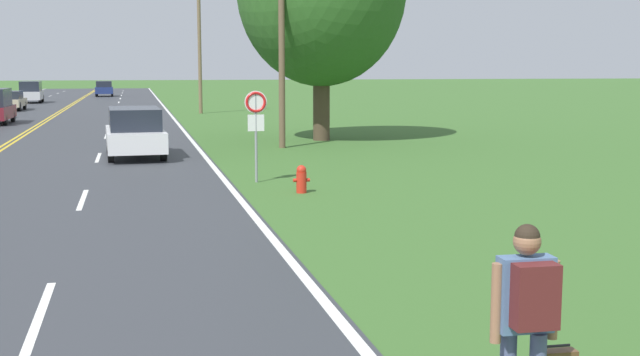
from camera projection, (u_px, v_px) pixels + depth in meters
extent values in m
cube|color=white|center=(40.00, 314.00, 9.97)|extent=(0.12, 3.00, 0.00)
cube|color=white|center=(83.00, 199.00, 18.65)|extent=(0.12, 3.00, 0.00)
cube|color=white|center=(98.00, 158.00, 27.33)|extent=(0.12, 3.00, 0.00)
cube|color=white|center=(106.00, 136.00, 36.01)|extent=(0.12, 3.00, 0.00)
cube|color=white|center=(111.00, 123.00, 44.70)|extent=(0.12, 3.00, 0.00)
cube|color=white|center=(115.00, 114.00, 53.38)|extent=(0.12, 3.00, 0.00)
cube|color=white|center=(117.00, 107.00, 62.06)|extent=(0.12, 3.00, 0.00)
cube|color=white|center=(119.00, 102.00, 70.75)|extent=(0.12, 3.00, 0.00)
cube|color=white|center=(120.00, 99.00, 79.43)|extent=(0.12, 3.00, 0.00)
cube|color=white|center=(121.00, 95.00, 88.11)|extent=(0.12, 3.00, 0.00)
cube|color=white|center=(122.00, 93.00, 96.79)|extent=(0.12, 3.00, 0.00)
cube|color=white|center=(123.00, 91.00, 105.48)|extent=(0.12, 3.00, 0.00)
cube|color=white|center=(15.00, 108.00, 60.39)|extent=(0.12, 3.00, 0.00)
cube|color=white|center=(30.00, 103.00, 69.07)|extent=(0.12, 3.00, 0.00)
cube|color=white|center=(41.00, 99.00, 77.75)|extent=(0.12, 3.00, 0.00)
cube|color=white|center=(50.00, 96.00, 86.43)|extent=(0.12, 3.00, 0.00)
cube|color=white|center=(58.00, 93.00, 95.12)|extent=(0.12, 3.00, 0.00)
cube|color=white|center=(64.00, 91.00, 103.80)|extent=(0.12, 3.00, 0.00)
cube|color=#4C6B93|center=(525.00, 294.00, 6.71)|extent=(0.47, 0.21, 0.64)
sphere|color=#936647|center=(527.00, 242.00, 6.64)|extent=(0.23, 0.23, 0.23)
sphere|color=#2D2319|center=(527.00, 237.00, 6.64)|extent=(0.21, 0.21, 0.21)
cylinder|color=#936647|center=(496.00, 303.00, 6.67)|extent=(0.09, 0.09, 0.68)
cylinder|color=#936647|center=(553.00, 300.00, 6.76)|extent=(0.09, 0.09, 0.68)
cube|color=#561E1E|center=(536.00, 296.00, 6.52)|extent=(0.38, 0.19, 0.54)
cylinder|color=black|center=(556.00, 346.00, 6.88)|extent=(0.26, 0.03, 0.02)
cylinder|color=red|center=(301.00, 182.00, 19.69)|extent=(0.25, 0.25, 0.52)
sphere|color=red|center=(301.00, 170.00, 19.65)|extent=(0.24, 0.24, 0.24)
cylinder|color=red|center=(308.00, 180.00, 19.72)|extent=(0.08, 0.09, 0.09)
cylinder|color=red|center=(295.00, 180.00, 19.65)|extent=(0.08, 0.09, 0.09)
cylinder|color=gray|center=(256.00, 138.00, 21.38)|extent=(0.07, 0.07, 2.40)
cylinder|color=white|center=(256.00, 102.00, 21.23)|extent=(0.60, 0.02, 0.60)
torus|color=red|center=(256.00, 102.00, 21.22)|extent=(0.55, 0.07, 0.55)
cube|color=white|center=(256.00, 123.00, 21.31)|extent=(0.44, 0.02, 0.44)
cylinder|color=brown|center=(282.00, 41.00, 30.24)|extent=(0.24, 0.24, 8.10)
cylinder|color=brown|center=(199.00, 41.00, 53.27)|extent=(0.24, 0.24, 9.67)
cylinder|color=#473828|center=(321.00, 101.00, 33.78)|extent=(0.71, 0.71, 3.33)
cylinder|color=black|center=(163.00, 151.00, 26.39)|extent=(0.23, 0.68, 0.67)
cylinder|color=black|center=(111.00, 152.00, 25.94)|extent=(0.23, 0.68, 0.67)
cylinder|color=black|center=(157.00, 143.00, 29.08)|extent=(0.23, 0.68, 0.67)
cylinder|color=black|center=(109.00, 144.00, 28.64)|extent=(0.23, 0.68, 0.67)
cube|color=white|center=(135.00, 139.00, 27.47)|extent=(2.07, 4.63, 0.67)
cube|color=#1E232D|center=(134.00, 118.00, 27.38)|extent=(1.78, 3.25, 0.73)
cylinder|color=black|center=(13.00, 116.00, 45.27)|extent=(0.20, 0.64, 0.64)
cylinder|color=black|center=(5.00, 120.00, 42.49)|extent=(0.20, 0.64, 0.64)
cylinder|color=black|center=(3.00, 105.00, 58.67)|extent=(0.20, 0.68, 0.68)
cylinder|color=black|center=(25.00, 105.00, 59.01)|extent=(0.20, 0.68, 0.68)
cylinder|color=black|center=(19.00, 107.00, 56.27)|extent=(0.20, 0.68, 0.68)
cube|color=#C1B28E|center=(11.00, 103.00, 57.44)|extent=(1.74, 4.58, 0.53)
cube|color=#1E232D|center=(10.00, 95.00, 57.19)|extent=(1.52, 2.52, 0.56)
cylinder|color=black|center=(23.00, 98.00, 70.90)|extent=(0.22, 0.70, 0.70)
cylinder|color=black|center=(43.00, 98.00, 71.31)|extent=(0.22, 0.70, 0.70)
cylinder|color=black|center=(20.00, 100.00, 68.22)|extent=(0.22, 0.70, 0.70)
cylinder|color=black|center=(40.00, 99.00, 68.63)|extent=(0.22, 0.70, 0.70)
cube|color=silver|center=(31.00, 95.00, 69.72)|extent=(1.96, 4.55, 0.70)
cube|color=#1E232D|center=(31.00, 86.00, 69.62)|extent=(1.70, 3.19, 0.86)
cylinder|color=black|center=(112.00, 93.00, 84.46)|extent=(0.21, 0.72, 0.71)
cylinder|color=black|center=(96.00, 94.00, 84.08)|extent=(0.21, 0.72, 0.71)
cylinder|color=black|center=(112.00, 93.00, 86.86)|extent=(0.21, 0.72, 0.71)
cylinder|color=black|center=(97.00, 93.00, 86.48)|extent=(0.21, 0.72, 0.71)
cube|color=navy|center=(104.00, 90.00, 85.43)|extent=(1.85, 4.04, 0.69)
cube|color=#1E232D|center=(104.00, 84.00, 85.34)|extent=(1.62, 2.83, 0.63)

